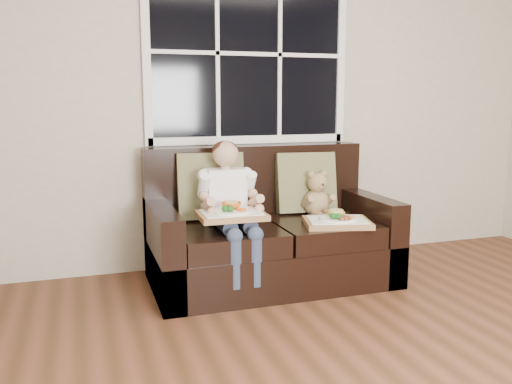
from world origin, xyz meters
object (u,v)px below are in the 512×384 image
object	(u,v)px
loveseat	(268,238)
tray_right	(337,221)
child	(230,198)
tray_left	(232,213)
teddy_bear	(317,197)

from	to	relation	value
loveseat	tray_right	bearing A→B (deg)	-40.21
child	tray_right	world-z (taller)	child
child	tray_left	bearing A→B (deg)	-101.48
loveseat	tray_right	world-z (taller)	loveseat
teddy_bear	tray_left	xyz separation A→B (m)	(-0.75, -0.31, -0.01)
teddy_bear	tray_right	size ratio (longest dim) A/B	0.68
loveseat	child	world-z (taller)	child
loveseat	tray_left	distance (m)	0.53
teddy_bear	tray_left	world-z (taller)	teddy_bear
loveseat	child	size ratio (longest dim) A/B	1.91
child	teddy_bear	xyz separation A→B (m)	(0.72, 0.14, -0.06)
loveseat	tray_left	bearing A→B (deg)	-140.86
tray_left	tray_right	distance (m)	0.75
loveseat	tray_left	world-z (taller)	loveseat
teddy_bear	tray_right	xyz separation A→B (m)	(-0.00, -0.35, -0.11)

